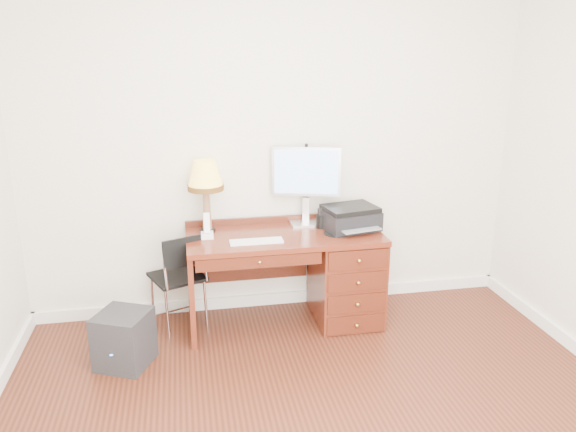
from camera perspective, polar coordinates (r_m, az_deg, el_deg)
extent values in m
plane|color=silver|center=(4.51, -1.20, 6.84)|extent=(4.00, 0.00, 4.00)
cube|color=white|center=(4.90, -1.07, -8.33)|extent=(4.00, 0.03, 0.10)
cube|color=maroon|center=(4.33, -0.35, -2.10)|extent=(1.50, 0.65, 0.04)
cube|color=maroon|center=(4.58, 5.86, -6.14)|extent=(0.50, 0.61, 0.71)
cube|color=maroon|center=(4.40, -9.80, -7.27)|extent=(0.04, 0.61, 0.71)
cube|color=#4D1B0F|center=(4.66, -3.92, -4.22)|extent=(0.96, 0.03, 0.39)
cube|color=#4D1B0F|center=(4.04, -2.92, -4.65)|extent=(0.91, 0.03, 0.09)
sphere|color=#BF8C3F|center=(4.29, 7.13, -7.85)|extent=(0.03, 0.03, 0.03)
cube|color=silver|center=(4.55, 1.79, -0.76)|extent=(0.28, 0.23, 0.02)
cube|color=silver|center=(4.57, 1.65, 0.72)|extent=(0.06, 0.05, 0.20)
cube|color=silver|center=(4.47, 1.75, 4.55)|extent=(0.54, 0.18, 0.39)
cube|color=#4C8CF2|center=(4.45, 1.81, 4.48)|extent=(0.49, 0.13, 0.35)
cube|color=white|center=(4.15, -3.23, -2.59)|extent=(0.39, 0.11, 0.01)
cylinder|color=black|center=(4.35, 4.95, -1.75)|extent=(0.20, 0.20, 0.01)
ellipsoid|color=white|center=(4.34, 4.96, -1.50)|extent=(0.09, 0.06, 0.03)
cube|color=black|center=(4.45, 6.31, -0.37)|extent=(0.47, 0.40, 0.15)
cube|color=black|center=(4.43, 6.34, 0.77)|extent=(0.45, 0.38, 0.04)
cylinder|color=black|center=(4.43, -8.17, -1.43)|extent=(0.12, 0.12, 0.02)
cone|color=#936945|center=(4.37, -8.26, 0.78)|extent=(0.07, 0.07, 0.33)
cone|color=#FFD350|center=(4.30, -8.42, 4.25)|extent=(0.27, 0.27, 0.21)
cylinder|color=#593814|center=(4.33, -8.36, 2.91)|extent=(0.28, 0.28, 0.04)
cube|color=white|center=(4.28, -8.21, -1.94)|extent=(0.09, 0.09, 0.04)
cube|color=white|center=(4.25, -8.26, -0.71)|extent=(0.05, 0.06, 0.16)
cylinder|color=black|center=(4.46, 3.39, -0.58)|extent=(0.08, 0.08, 0.10)
cube|color=black|center=(4.48, -11.18, -6.06)|extent=(0.48, 0.48, 0.02)
cube|color=black|center=(4.22, -11.38, -3.74)|extent=(0.32, 0.15, 0.22)
cylinder|color=silver|center=(4.71, -12.98, -7.75)|extent=(0.02, 0.02, 0.42)
cylinder|color=silver|center=(4.70, -9.10, -7.54)|extent=(0.02, 0.02, 0.42)
cylinder|color=silver|center=(4.43, -13.09, -9.45)|extent=(0.02, 0.02, 0.42)
cylinder|color=silver|center=(4.42, -8.95, -9.23)|extent=(0.02, 0.02, 0.42)
cylinder|color=silver|center=(4.25, -13.46, -4.79)|extent=(0.02, 0.02, 0.37)
cylinder|color=silver|center=(4.24, -9.19, -4.56)|extent=(0.02, 0.02, 0.37)
cube|color=black|center=(4.14, -16.33, -11.90)|extent=(0.44, 0.44, 0.39)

